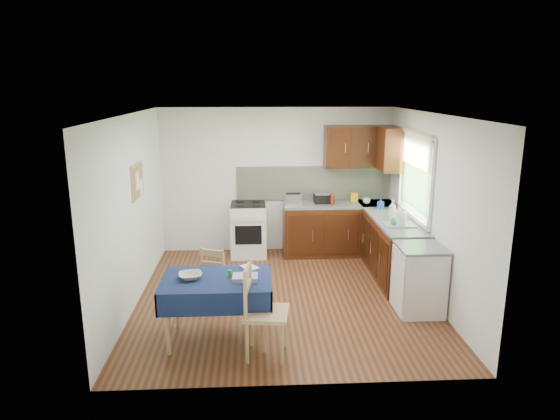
{
  "coord_description": "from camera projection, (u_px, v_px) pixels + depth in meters",
  "views": [
    {
      "loc": [
        -0.41,
        -6.41,
        2.86
      ],
      "look_at": [
        -0.05,
        0.23,
        1.19
      ],
      "focal_mm": 32.0,
      "sensor_mm": 36.0,
      "label": 1
    }
  ],
  "objects": [
    {
      "name": "soap_bottle_b",
      "position": [
        381.0,
        203.0,
        8.1
      ],
      "size": [
        0.12,
        0.12,
        0.18
      ],
      "primitive_type": "imported",
      "rotation": [
        0.0,
        0.0,
        2.28
      ],
      "color": "blue",
      "rests_on": "worktop_right"
    },
    {
      "name": "toaster",
      "position": [
        293.0,
        199.0,
        8.37
      ],
      "size": [
        0.27,
        0.17,
        0.21
      ],
      "rotation": [
        0.0,
        0.0,
        -0.01
      ],
      "color": "silver",
      "rests_on": "worktop_back"
    },
    {
      "name": "chair_near",
      "position": [
        261.0,
        308.0,
        5.31
      ],
      "size": [
        0.51,
        0.51,
        1.04
      ],
      "rotation": [
        0.0,
        0.0,
        1.44
      ],
      "color": "tan",
      "rests_on": "ground"
    },
    {
      "name": "window",
      "position": [
        415.0,
        170.0,
        7.31
      ],
      "size": [
        0.04,
        1.48,
        1.26
      ],
      "color": "#275020",
      "rests_on": "wall_right"
    },
    {
      "name": "sandwich_press",
      "position": [
        324.0,
        197.0,
        8.53
      ],
      "size": [
        0.32,
        0.28,
        0.19
      ],
      "rotation": [
        0.0,
        0.0,
        0.42
      ],
      "color": "black",
      "rests_on": "worktop_back"
    },
    {
      "name": "cup",
      "position": [
        367.0,
        201.0,
        8.45
      ],
      "size": [
        0.15,
        0.15,
        0.1
      ],
      "primitive_type": "imported",
      "rotation": [
        0.0,
        0.0,
        0.16
      ],
      "color": "silver",
      "rests_on": "worktop_back"
    },
    {
      "name": "worktop_right",
      "position": [
        395.0,
        222.0,
        7.43
      ],
      "size": [
        0.6,
        1.7,
        0.04
      ],
      "primitive_type": "cube",
      "color": "slate",
      "rests_on": "base_cabinets"
    },
    {
      "name": "wall_right",
      "position": [
        432.0,
        208.0,
        6.73
      ],
      "size": [
        0.02,
        4.2,
        2.5
      ],
      "primitive_type": "cube",
      "color": "white",
      "rests_on": "ground"
    },
    {
      "name": "splashback",
      "position": [
        314.0,
        183.0,
        8.69
      ],
      "size": [
        2.7,
        0.02,
        0.6
      ],
      "primitive_type": "cube",
      "color": "beige",
      "rests_on": "wall_back"
    },
    {
      "name": "wall_left",
      "position": [
        132.0,
        212.0,
        6.52
      ],
      "size": [
        0.02,
        4.2,
        2.5
      ],
      "primitive_type": "cube",
      "color": "white",
      "rests_on": "ground"
    },
    {
      "name": "soap_bottle_a",
      "position": [
        392.0,
        209.0,
        7.49
      ],
      "size": [
        0.14,
        0.14,
        0.29
      ],
      "primitive_type": "imported",
      "rotation": [
        0.0,
        0.0,
        0.29
      ],
      "color": "white",
      "rests_on": "worktop_right"
    },
    {
      "name": "floor",
      "position": [
        284.0,
        297.0,
        6.93
      ],
      "size": [
        4.2,
        4.2,
        0.0
      ],
      "primitive_type": "plane",
      "color": "#462312",
      "rests_on": "ground"
    },
    {
      "name": "wall_back",
      "position": [
        277.0,
        180.0,
        8.66
      ],
      "size": [
        4.0,
        0.02,
        2.5
      ],
      "primitive_type": "cube",
      "color": "white",
      "rests_on": "ground"
    },
    {
      "name": "chair_far",
      "position": [
        217.0,
        275.0,
        6.52
      ],
      "size": [
        0.49,
        0.49,
        0.85
      ],
      "rotation": [
        0.0,
        0.0,
        2.75
      ],
      "color": "tan",
      "rests_on": "ground"
    },
    {
      "name": "spice_jar",
      "position": [
        230.0,
        274.0,
        5.64
      ],
      "size": [
        0.04,
        0.04,
        0.08
      ],
      "primitive_type": "cylinder",
      "color": "green",
      "rests_on": "dining_table"
    },
    {
      "name": "worktop_corner",
      "position": [
        377.0,
        204.0,
        8.55
      ],
      "size": [
        0.6,
        0.6,
        0.04
      ],
      "primitive_type": "cube",
      "color": "slate",
      "rests_on": "base_cabinets"
    },
    {
      "name": "dish_rack",
      "position": [
        399.0,
        224.0,
        7.16
      ],
      "size": [
        0.42,
        0.32,
        0.2
      ],
      "rotation": [
        0.0,
        0.0,
        -0.17
      ],
      "color": "gray",
      "rests_on": "worktop_right"
    },
    {
      "name": "kettle",
      "position": [
        401.0,
        218.0,
        7.08
      ],
      "size": [
        0.17,
        0.17,
        0.29
      ],
      "color": "white",
      "rests_on": "worktop_right"
    },
    {
      "name": "corkboard",
      "position": [
        137.0,
        181.0,
        6.73
      ],
      "size": [
        0.04,
        0.62,
        0.47
      ],
      "color": "tan",
      "rests_on": "wall_left"
    },
    {
      "name": "stove",
      "position": [
        249.0,
        229.0,
        8.53
      ],
      "size": [
        0.6,
        0.61,
        0.92
      ],
      "color": "white",
      "rests_on": "ground"
    },
    {
      "name": "worktop_back",
      "position": [
        339.0,
        204.0,
        8.51
      ],
      "size": [
        1.9,
        0.6,
        0.04
      ],
      "primitive_type": "cube",
      "color": "slate",
      "rests_on": "base_cabinets"
    },
    {
      "name": "dining_table",
      "position": [
        217.0,
        287.0,
        5.63
      ],
      "size": [
        1.23,
        0.83,
        0.74
      ],
      "rotation": [
        0.0,
        0.0,
        -0.33
      ],
      "color": "#0F1B3F",
      "rests_on": "ground"
    },
    {
      "name": "upper_cabinets",
      "position": [
        369.0,
        147.0,
        8.3
      ],
      "size": [
        1.2,
        0.85,
        0.7
      ],
      "color": "black",
      "rests_on": "wall_back"
    },
    {
      "name": "soap_bottle_c",
      "position": [
        396.0,
        220.0,
        7.11
      ],
      "size": [
        0.2,
        0.2,
        0.18
      ],
      "primitive_type": "imported",
      "rotation": [
        0.0,
        0.0,
        3.69
      ],
      "color": "green",
      "rests_on": "worktop_right"
    },
    {
      "name": "ceiling",
      "position": [
        285.0,
        114.0,
        6.32
      ],
      "size": [
        4.0,
        4.2,
        0.02
      ],
      "primitive_type": "cube",
      "color": "white",
      "rests_on": "wall_back"
    },
    {
      "name": "sauce_bottle",
      "position": [
        332.0,
        200.0,
        8.33
      ],
      "size": [
        0.05,
        0.05,
        0.2
      ],
      "primitive_type": "cylinder",
      "color": "red",
      "rests_on": "worktop_back"
    },
    {
      "name": "book",
      "position": [
        244.0,
        269.0,
        5.88
      ],
      "size": [
        0.25,
        0.26,
        0.02
      ],
      "primitive_type": "imported",
      "rotation": [
        0.0,
        0.0,
        0.61
      ],
      "color": "white",
      "rests_on": "dining_table"
    },
    {
      "name": "tea_towel",
      "position": [
        245.0,
        278.0,
        5.56
      ],
      "size": [
        0.29,
        0.23,
        0.05
      ],
      "primitive_type": "cube",
      "rotation": [
        0.0,
        0.0,
        -0.04
      ],
      "color": "navy",
      "rests_on": "dining_table"
    },
    {
      "name": "base_cabinets",
      "position": [
        362.0,
        239.0,
        8.11
      ],
      "size": [
        1.9,
        2.3,
        0.86
      ],
      "color": "black",
      "rests_on": "ground"
    },
    {
      "name": "wall_front",
      "position": [
        299.0,
        265.0,
        4.59
      ],
      "size": [
        4.0,
        0.02,
        2.5
      ],
      "primitive_type": "cube",
      "color": "white",
      "rests_on": "ground"
    },
    {
      "name": "fridge",
      "position": [
        419.0,
        279.0,
        6.38
      ],
      "size": [
        0.58,
        0.6,
        0.89
      ],
      "color": "white",
      "rests_on": "ground"
    },
    {
      "name": "plate_bowl",
      "position": [
        190.0,
        276.0,
        5.6
      ],
      "size": [
        0.3,
        0.3,
        0.06
      ],
      "primitive_type": "imported",
      "rotation": [
        0.0,
        0.0,
        0.19
      ],
      "color": "beige",
      "rests_on": "dining_table"
    },
    {
      "name": "yellow_packet",
      "position": [
        354.0,
        197.0,
        8.6
      ],
      "size": [
        0.14,
        0.12,
        0.15
      ],
      "primitive_type": "cube",
      "rotation": [
        0.0,
        0.0,
        0.43
      ],
      "color": "yellow",
      "rests_on": "worktop_back"
    }
  ]
}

